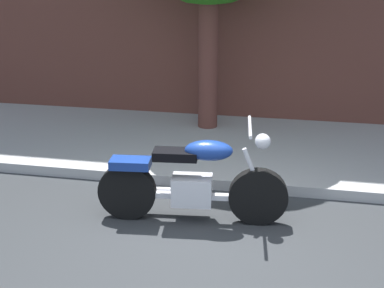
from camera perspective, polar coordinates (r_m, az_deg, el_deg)
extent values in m
plane|color=#303335|center=(5.41, 2.36, -11.34)|extent=(60.00, 60.00, 0.00)
cube|color=#ABABAB|center=(7.88, 5.54, -0.46)|extent=(19.74, 2.83, 0.14)
cylinder|color=black|center=(5.75, 7.30, -5.78)|extent=(0.66, 0.19, 0.65)
cylinder|color=black|center=(5.87, -7.15, -5.22)|extent=(0.66, 0.19, 0.65)
cube|color=silver|center=(5.74, 0.00, -5.09)|extent=(0.47, 0.32, 0.32)
cube|color=silver|center=(5.77, 0.00, -5.72)|extent=(1.32, 0.22, 0.06)
ellipsoid|color=navy|center=(5.55, 1.85, -0.71)|extent=(0.54, 0.31, 0.22)
cube|color=black|center=(5.60, -1.84, -1.17)|extent=(0.50, 0.29, 0.10)
cube|color=navy|center=(5.72, -6.80, -2.12)|extent=(0.46, 0.28, 0.10)
cylinder|color=silver|center=(5.63, 6.81, -3.20)|extent=(0.27, 0.08, 0.58)
cylinder|color=silver|center=(5.45, 6.41, 1.91)|extent=(0.11, 0.70, 0.04)
sphere|color=silver|center=(5.51, 7.80, 0.28)|extent=(0.17, 0.17, 0.17)
cylinder|color=silver|center=(5.96, -2.27, -5.22)|extent=(0.81, 0.17, 0.09)
cylinder|color=brown|center=(8.35, 1.81, 10.07)|extent=(0.32, 0.32, 2.75)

